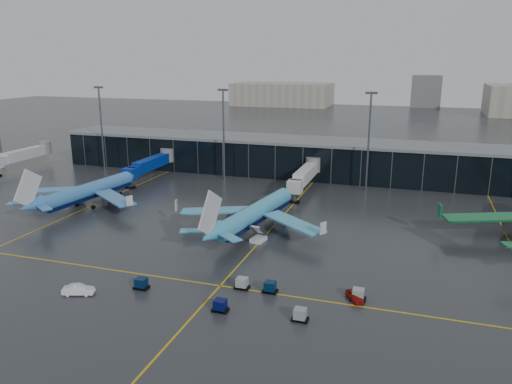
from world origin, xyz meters
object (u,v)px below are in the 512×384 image
(airliner_klm_near, at_px, (256,202))
(service_van_red, at_px, (355,296))
(service_van_white, at_px, (78,290))
(mobile_airstair, at_px, (258,237))
(baggage_carts, at_px, (254,295))
(airliner_arkefly, at_px, (89,182))

(airliner_klm_near, distance_m, service_van_red, 34.00)
(service_van_red, distance_m, service_van_white, 40.29)
(mobile_airstair, xyz_separation_m, service_van_red, (20.41, -18.42, -0.13))
(airliner_klm_near, height_order, baggage_carts, airliner_klm_near)
(service_van_white, bearing_deg, service_van_red, -93.18)
(airliner_klm_near, xyz_separation_m, baggage_carts, (9.14, -28.84, -5.06))
(airliner_arkefly, distance_m, airliner_klm_near, 42.75)
(mobile_airstair, relative_size, service_van_white, 0.77)
(mobile_airstair, bearing_deg, service_van_white, -112.13)
(baggage_carts, xyz_separation_m, service_van_red, (13.79, 4.28, -0.12))
(service_van_white, bearing_deg, mobile_airstair, -50.93)
(airliner_klm_near, distance_m, mobile_airstair, 8.34)
(airliner_klm_near, height_order, mobile_airstair, airliner_klm_near)
(mobile_airstair, distance_m, service_van_red, 27.49)
(service_van_red, bearing_deg, baggage_carts, 162.96)
(mobile_airstair, xyz_separation_m, service_van_white, (-18.42, -29.18, -0.01))
(service_van_red, xyz_separation_m, service_van_white, (-38.83, -10.76, 0.12))
(airliner_arkefly, height_order, mobile_airstair, airliner_arkefly)
(airliner_arkefly, distance_m, mobile_airstair, 46.52)
(airliner_klm_near, bearing_deg, mobile_airstair, -58.93)
(baggage_carts, distance_m, service_van_red, 14.44)
(service_van_white, bearing_deg, baggage_carts, -94.16)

